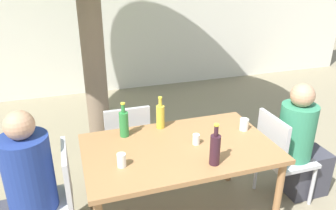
% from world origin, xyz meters
% --- Properties ---
extents(cafe_building_wall, '(10.00, 0.08, 2.80)m').
position_xyz_m(cafe_building_wall, '(0.00, 3.62, 1.40)').
color(cafe_building_wall, silver).
rests_on(cafe_building_wall, ground_plane).
extents(dining_table_front, '(1.57, 0.95, 0.78)m').
position_xyz_m(dining_table_front, '(0.00, 0.00, 0.70)').
color(dining_table_front, '#996B42').
rests_on(dining_table_front, ground_plane).
extents(patio_chair_0, '(0.44, 0.44, 0.91)m').
position_xyz_m(patio_chair_0, '(-1.02, 0.00, 0.52)').
color(patio_chair_0, '#B2B2B7').
rests_on(patio_chair_0, ground_plane).
extents(patio_chair_1, '(0.44, 0.44, 0.91)m').
position_xyz_m(patio_chair_1, '(1.02, 0.00, 0.52)').
color(patio_chair_1, '#B2B2B7').
rests_on(patio_chair_1, ground_plane).
extents(patio_chair_2, '(0.44, 0.44, 0.91)m').
position_xyz_m(patio_chair_2, '(-0.31, 0.71, 0.52)').
color(patio_chair_2, '#B2B2B7').
rests_on(patio_chair_2, ground_plane).
extents(person_seated_0, '(0.58, 0.35, 1.26)m').
position_xyz_m(person_seated_0, '(-1.25, -0.00, 0.57)').
color(person_seated_0, '#383842').
rests_on(person_seated_0, ground_plane).
extents(person_seated_1, '(0.57, 0.33, 1.20)m').
position_xyz_m(person_seated_1, '(1.25, -0.00, 0.54)').
color(person_seated_1, '#383842').
rests_on(person_seated_1, ground_plane).
extents(oil_cruet_0, '(0.08, 0.08, 0.30)m').
position_xyz_m(oil_cruet_0, '(-0.05, 0.38, 0.90)').
color(oil_cruet_0, gold).
rests_on(oil_cruet_0, dining_table_front).
extents(wine_bottle_1, '(0.08, 0.08, 0.33)m').
position_xyz_m(wine_bottle_1, '(0.16, -0.32, 0.91)').
color(wine_bottle_1, '#331923').
rests_on(wine_bottle_1, dining_table_front).
extents(green_bottle_2, '(0.08, 0.08, 0.31)m').
position_xyz_m(green_bottle_2, '(-0.39, 0.32, 0.90)').
color(green_bottle_2, '#287A38').
rests_on(green_bottle_2, dining_table_front).
extents(drinking_glass_0, '(0.07, 0.07, 0.10)m').
position_xyz_m(drinking_glass_0, '(-0.50, -0.14, 0.83)').
color(drinking_glass_0, silver).
rests_on(drinking_glass_0, dining_table_front).
extents(drinking_glass_1, '(0.08, 0.08, 0.11)m').
position_xyz_m(drinking_glass_1, '(0.66, 0.10, 0.83)').
color(drinking_glass_1, silver).
rests_on(drinking_glass_1, dining_table_front).
extents(drinking_glass_2, '(0.06, 0.06, 0.09)m').
position_xyz_m(drinking_glass_2, '(0.15, -0.01, 0.82)').
color(drinking_glass_2, silver).
rests_on(drinking_glass_2, dining_table_front).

